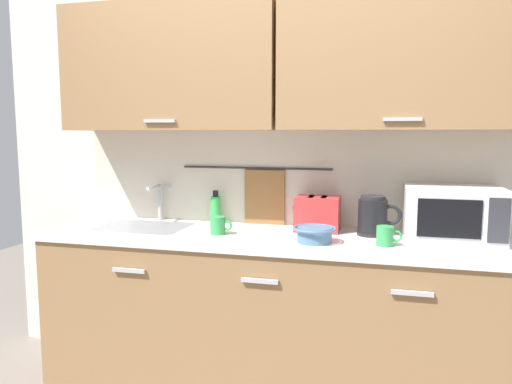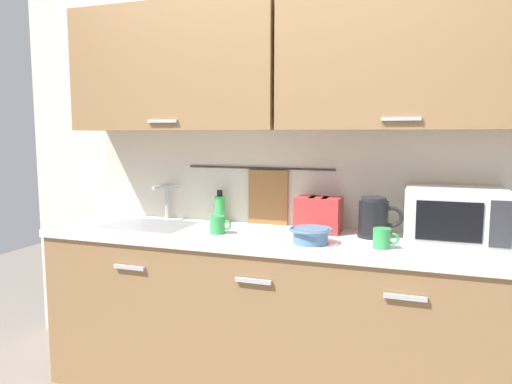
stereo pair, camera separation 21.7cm
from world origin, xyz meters
TOP-DOWN VIEW (x-y plane):
  - counter_unit at (-0.01, 0.30)m, footprint 2.53×0.64m
  - back_wall_assembly at (-0.00, 0.53)m, footprint 3.70×0.41m
  - sink_faucet at (-0.78, 0.53)m, footprint 0.09×0.17m
  - microwave at (0.89, 0.41)m, footprint 0.46×0.35m
  - electric_kettle at (0.51, 0.42)m, footprint 0.23×0.16m
  - dish_soap_bottle at (-0.41, 0.53)m, footprint 0.06×0.06m
  - mug_near_sink at (-0.29, 0.23)m, footprint 0.12×0.08m
  - mixing_bowl at (0.23, 0.17)m, footprint 0.21×0.21m
  - toaster at (0.21, 0.46)m, footprint 0.26×0.17m
  - mug_by_kettle at (0.57, 0.18)m, footprint 0.12×0.08m

SIDE VIEW (x-z plane):
  - counter_unit at x=-0.01m, z-range 0.01..0.91m
  - mixing_bowl at x=0.23m, z-range 0.91..0.98m
  - mug_near_sink at x=-0.29m, z-range 0.90..1.00m
  - mug_by_kettle at x=0.57m, z-range 0.90..1.00m
  - dish_soap_bottle at x=-0.41m, z-range 0.89..1.08m
  - toaster at x=0.21m, z-range 0.90..1.09m
  - electric_kettle at x=0.51m, z-range 0.90..1.11m
  - microwave at x=0.89m, z-range 0.90..1.17m
  - sink_faucet at x=-0.78m, z-range 0.93..1.15m
  - back_wall_assembly at x=0.00m, z-range 0.27..2.77m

